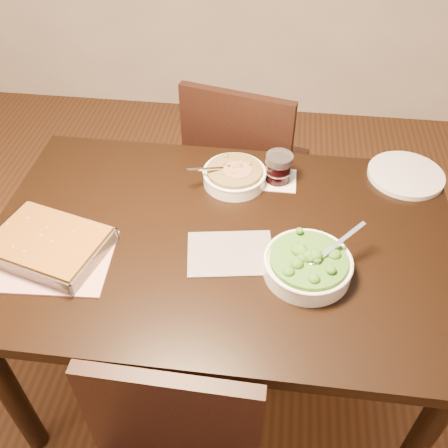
% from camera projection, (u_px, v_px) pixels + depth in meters
% --- Properties ---
extents(ground, '(4.00, 4.00, 0.00)m').
position_uv_depth(ground, '(223.00, 368.00, 2.01)').
color(ground, '#402512').
rests_on(ground, ground).
extents(table, '(1.40, 0.90, 0.75)m').
position_uv_depth(table, '(222.00, 258.00, 1.55)').
color(table, black).
rests_on(table, ground).
extents(magazine_a, '(0.36, 0.27, 0.01)m').
position_uv_depth(magazine_a, '(51.00, 260.00, 1.41)').
color(magazine_a, '#9E2D37').
rests_on(magazine_a, table).
extents(magazine_b, '(0.27, 0.21, 0.00)m').
position_uv_depth(magazine_b, '(230.00, 253.00, 1.43)').
color(magazine_b, '#25242C').
rests_on(magazine_b, table).
extents(coaster, '(0.12, 0.12, 0.00)m').
position_uv_depth(coaster, '(277.00, 180.00, 1.68)').
color(coaster, white).
rests_on(coaster, table).
extents(stew_bowl, '(0.22, 0.21, 0.08)m').
position_uv_depth(stew_bowl, '(234.00, 175.00, 1.65)').
color(stew_bowl, white).
rests_on(stew_bowl, table).
extents(broccoli_bowl, '(0.24, 0.24, 0.09)m').
position_uv_depth(broccoli_bowl, '(308.00, 265.00, 1.36)').
color(broccoli_bowl, white).
rests_on(broccoli_bowl, table).
extents(baking_dish, '(0.37, 0.31, 0.06)m').
position_uv_depth(baking_dish, '(49.00, 245.00, 1.42)').
color(baking_dish, silver).
rests_on(baking_dish, table).
extents(wine_tumbler, '(0.09, 0.09, 0.10)m').
position_uv_depth(wine_tumbler, '(279.00, 167.00, 1.64)').
color(wine_tumbler, black).
rests_on(wine_tumbler, coaster).
extents(dinner_plate, '(0.25, 0.25, 0.02)m').
position_uv_depth(dinner_plate, '(406.00, 175.00, 1.69)').
color(dinner_plate, silver).
rests_on(dinner_plate, table).
extents(chair_far, '(0.52, 0.52, 0.93)m').
position_uv_depth(chair_far, '(244.00, 168.00, 2.11)').
color(chair_far, black).
rests_on(chair_far, ground).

